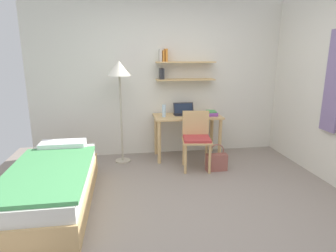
{
  "coord_description": "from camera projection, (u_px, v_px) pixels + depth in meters",
  "views": [
    {
      "loc": [
        -0.68,
        -2.78,
        1.68
      ],
      "look_at": [
        -0.17,
        0.51,
        0.85
      ],
      "focal_mm": 30.52,
      "sensor_mm": 36.0,
      "label": 1
    }
  ],
  "objects": [
    {
      "name": "book_stack",
      "position": [
        212.0,
        113.0,
        4.68
      ],
      "size": [
        0.16,
        0.23,
        0.08
      ],
      "color": "purple",
      "rests_on": "desk"
    },
    {
      "name": "handbag",
      "position": [
        216.0,
        162.0,
        4.25
      ],
      "size": [
        0.31,
        0.12,
        0.41
      ],
      "color": "#99564C",
      "rests_on": "ground_plane"
    },
    {
      "name": "desk",
      "position": [
        187.0,
        123.0,
        4.71
      ],
      "size": [
        1.09,
        0.54,
        0.72
      ],
      "color": "tan",
      "rests_on": "ground_plane"
    },
    {
      "name": "wall_back",
      "position": [
        165.0,
        78.0,
        4.8
      ],
      "size": [
        4.4,
        0.27,
        2.6
      ],
      "color": "silver",
      "rests_on": "ground_plane"
    },
    {
      "name": "laptop",
      "position": [
        184.0,
        112.0,
        4.75
      ],
      "size": [
        0.34,
        0.21,
        0.19
      ],
      "color": "black",
      "rests_on": "desk"
    },
    {
      "name": "standing_lamp",
      "position": [
        119.0,
        75.0,
        4.3
      ],
      "size": [
        0.37,
        0.37,
        1.6
      ],
      "color": "#B2A893",
      "rests_on": "ground_plane"
    },
    {
      "name": "ground_plane",
      "position": [
        190.0,
        210.0,
        3.18
      ],
      "size": [
        5.28,
        5.28,
        0.0
      ],
      "primitive_type": "plane",
      "color": "gray"
    },
    {
      "name": "desk_chair",
      "position": [
        196.0,
        137.0,
        4.27
      ],
      "size": [
        0.47,
        0.46,
        0.86
      ],
      "color": "tan",
      "rests_on": "ground_plane"
    },
    {
      "name": "water_bottle",
      "position": [
        164.0,
        111.0,
        4.54
      ],
      "size": [
        0.06,
        0.06,
        0.2
      ],
      "primitive_type": "cylinder",
      "color": "silver",
      "rests_on": "desk"
    },
    {
      "name": "bed",
      "position": [
        52.0,
        185.0,
        3.25
      ],
      "size": [
        0.86,
        1.87,
        0.54
      ],
      "color": "tan",
      "rests_on": "ground_plane"
    }
  ]
}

